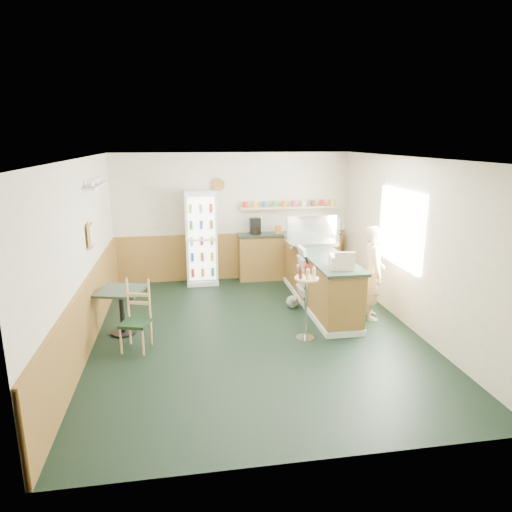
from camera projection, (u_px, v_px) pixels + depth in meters
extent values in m
plane|color=black|center=(255.00, 333.00, 7.19)|extent=(6.00, 6.00, 0.00)
cube|color=beige|center=(233.00, 217.00, 9.73)|extent=(5.00, 0.02, 2.70)
cube|color=beige|center=(81.00, 256.00, 6.46)|extent=(0.02, 6.00, 2.70)
cube|color=beige|center=(411.00, 244.00, 7.25)|extent=(0.02, 6.00, 2.70)
cube|color=white|center=(255.00, 157.00, 6.52)|extent=(5.00, 6.00, 0.02)
cube|color=olive|center=(234.00, 256.00, 9.91)|extent=(4.98, 0.05, 1.00)
cube|color=olive|center=(89.00, 312.00, 6.68)|extent=(0.05, 5.98, 1.00)
cube|color=white|center=(400.00, 228.00, 7.48)|extent=(0.06, 1.45, 1.25)
cube|color=tan|center=(91.00, 235.00, 6.90)|extent=(0.03, 0.32, 0.38)
cube|color=silver|center=(96.00, 186.00, 7.21)|extent=(0.18, 1.20, 0.03)
cylinder|color=olive|center=(218.00, 185.00, 9.44)|extent=(0.26, 0.04, 0.26)
cube|color=olive|center=(319.00, 280.00, 8.31)|extent=(0.60, 2.95, 0.95)
cube|color=silver|center=(318.00, 302.00, 8.42)|extent=(0.64, 2.97, 0.10)
cube|color=#2A3B30|center=(320.00, 253.00, 8.18)|extent=(0.68, 3.01, 0.05)
cube|color=olive|center=(289.00, 257.00, 9.94)|extent=(2.20, 0.38, 0.95)
cube|color=#2A3B30|center=(290.00, 234.00, 9.81)|extent=(2.24, 0.42, 0.05)
cube|color=tan|center=(289.00, 207.00, 9.75)|extent=(2.10, 0.22, 0.04)
cube|color=black|center=(255.00, 226.00, 9.64)|extent=(0.22, 0.18, 0.34)
cylinder|color=#B2664C|center=(245.00, 205.00, 9.58)|extent=(0.10, 0.10, 0.12)
cylinder|color=#B2664C|center=(255.00, 204.00, 9.61)|extent=(0.10, 0.10, 0.12)
cylinder|color=#B2664C|center=(265.00, 204.00, 9.64)|extent=(0.10, 0.10, 0.12)
cylinder|color=#B2664C|center=(275.00, 204.00, 9.68)|extent=(0.10, 0.10, 0.12)
cylinder|color=#B2664C|center=(284.00, 204.00, 9.71)|extent=(0.10, 0.10, 0.12)
cylinder|color=#B2664C|center=(294.00, 203.00, 9.74)|extent=(0.10, 0.10, 0.12)
cylinder|color=#B2664C|center=(304.00, 203.00, 9.78)|extent=(0.10, 0.10, 0.12)
cylinder|color=#B2664C|center=(313.00, 203.00, 9.81)|extent=(0.10, 0.10, 0.12)
cylinder|color=#B2664C|center=(323.00, 203.00, 9.84)|extent=(0.10, 0.10, 0.12)
cylinder|color=#B2664C|center=(332.00, 203.00, 9.87)|extent=(0.10, 0.10, 0.12)
cube|color=silver|center=(201.00, 237.00, 9.50)|extent=(0.65, 0.46, 1.96)
cube|color=white|center=(202.00, 239.00, 9.27)|extent=(0.54, 0.02, 1.73)
cube|color=silver|center=(202.00, 240.00, 9.21)|extent=(0.58, 0.02, 1.79)
cube|color=silver|center=(311.00, 243.00, 8.71)|extent=(0.95, 0.50, 0.06)
cube|color=silver|center=(312.00, 229.00, 8.64)|extent=(0.93, 0.48, 0.48)
cube|color=beige|center=(341.00, 262.00, 7.10)|extent=(0.41, 0.42, 0.20)
imported|color=tan|center=(373.00, 273.00, 7.62)|extent=(0.48, 0.60, 1.59)
cylinder|color=silver|center=(305.00, 338.00, 6.99)|extent=(0.28, 0.28, 0.02)
cylinder|color=silver|center=(306.00, 309.00, 6.87)|extent=(0.04, 0.04, 0.95)
cylinder|color=tan|center=(307.00, 279.00, 6.75)|extent=(0.36, 0.36, 0.03)
cylinder|color=red|center=(313.00, 271.00, 6.78)|extent=(0.05, 0.05, 0.16)
cylinder|color=red|center=(306.00, 270.00, 6.84)|extent=(0.05, 0.05, 0.16)
cylinder|color=red|center=(300.00, 271.00, 6.79)|extent=(0.05, 0.05, 0.16)
cylinder|color=red|center=(301.00, 274.00, 6.68)|extent=(0.05, 0.05, 0.16)
cylinder|color=red|center=(308.00, 275.00, 6.62)|extent=(0.05, 0.05, 0.16)
cylinder|color=red|center=(314.00, 274.00, 6.67)|extent=(0.05, 0.05, 0.16)
cube|color=black|center=(302.00, 294.00, 8.22)|extent=(0.05, 0.45, 0.03)
cube|color=silver|center=(301.00, 291.00, 8.19)|extent=(0.09, 0.41, 0.15)
cube|color=black|center=(302.00, 285.00, 8.17)|extent=(0.05, 0.45, 0.03)
cube|color=silver|center=(301.00, 281.00, 8.15)|extent=(0.09, 0.41, 0.15)
cube|color=black|center=(303.00, 275.00, 8.12)|extent=(0.05, 0.45, 0.03)
cube|color=silver|center=(302.00, 271.00, 8.10)|extent=(0.09, 0.41, 0.15)
cube|color=black|center=(303.00, 265.00, 8.08)|extent=(0.05, 0.45, 0.03)
cube|color=silver|center=(302.00, 261.00, 8.06)|extent=(0.09, 0.41, 0.15)
cube|color=black|center=(303.00, 255.00, 8.03)|extent=(0.05, 0.45, 0.03)
cube|color=silver|center=(302.00, 251.00, 8.01)|extent=(0.09, 0.41, 0.15)
cylinder|color=black|center=(124.00, 333.00, 7.16)|extent=(0.38, 0.38, 0.04)
cylinder|color=black|center=(122.00, 312.00, 7.07)|extent=(0.08, 0.08, 0.66)
cube|color=#2A3B30|center=(120.00, 291.00, 6.98)|extent=(0.81, 0.81, 0.04)
cube|color=black|center=(135.00, 323.00, 6.53)|extent=(0.47, 0.47, 0.05)
cylinder|color=tan|center=(123.00, 342.00, 6.40)|extent=(0.03, 0.03, 0.40)
cylinder|color=tan|center=(147.00, 341.00, 6.45)|extent=(0.03, 0.03, 0.40)
cylinder|color=tan|center=(126.00, 333.00, 6.71)|extent=(0.03, 0.03, 0.40)
cylinder|color=tan|center=(149.00, 331.00, 6.76)|extent=(0.03, 0.03, 0.40)
cube|color=tan|center=(135.00, 299.00, 6.61)|extent=(0.34, 0.13, 0.62)
sphere|color=gray|center=(292.00, 302.00, 8.25)|extent=(0.22, 0.22, 0.22)
sphere|color=gray|center=(294.00, 299.00, 8.12)|extent=(0.13, 0.13, 0.13)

